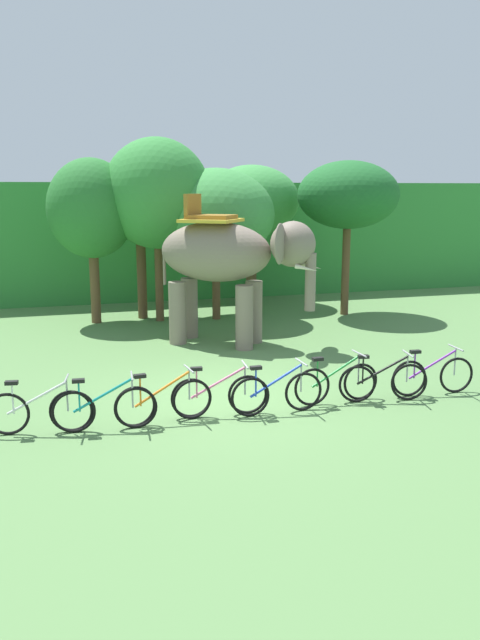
{
  "coord_description": "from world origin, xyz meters",
  "views": [
    {
      "loc": [
        -2.93,
        -11.12,
        3.9
      ],
      "look_at": [
        0.53,
        1.0,
        1.3
      ],
      "focal_mm": 35.75,
      "sensor_mm": 36.0,
      "label": 1
    }
  ],
  "objects_px": {
    "bike_teal": "(105,408)",
    "bike_pink": "(219,395)",
    "bike_white": "(39,411)",
    "tree_left": "(216,215)",
    "bike_orange": "(164,401)",
    "tree_center": "(252,201)",
    "tree_center_right": "(157,194)",
    "bike_purple": "(433,375)",
    "bike_green": "(336,383)",
    "tree_center_left": "(91,209)",
    "tree_far_left": "(348,195)",
    "elephant": "(228,258)",
    "bike_black": "(383,381)",
    "bike_blue": "(277,393)",
    "tree_far_right": "(139,203)"
  },
  "relations": [
    {
      "from": "tree_center_right",
      "to": "bike_purple",
      "type": "bearing_deg",
      "value": -64.96
    },
    {
      "from": "elephant",
      "to": "bike_green",
      "type": "height_order",
      "value": "elephant"
    },
    {
      "from": "bike_green",
      "to": "bike_purple",
      "type": "bearing_deg",
      "value": -1.85
    },
    {
      "from": "tree_center_right",
      "to": "tree_center_left",
      "type": "bearing_deg",
      "value": 172.7
    },
    {
      "from": "tree_center",
      "to": "bike_teal",
      "type": "distance_m",
      "value": 12.53
    },
    {
      "from": "bike_pink",
      "to": "bike_purple",
      "type": "relative_size",
      "value": 1.0
    },
    {
      "from": "tree_center_right",
      "to": "bike_purple",
      "type": "xyz_separation_m",
      "value": [
        3.95,
        -8.46,
        -3.37
      ]
    },
    {
      "from": "bike_teal",
      "to": "bike_white",
      "type": "bearing_deg",
      "value": 171.37
    },
    {
      "from": "bike_pink",
      "to": "tree_far_left",
      "type": "bearing_deg",
      "value": 52.39
    },
    {
      "from": "bike_blue",
      "to": "tree_far_right",
      "type": "bearing_deg",
      "value": 97.2
    },
    {
      "from": "bike_purple",
      "to": "tree_center",
      "type": "bearing_deg",
      "value": 92.46
    },
    {
      "from": "bike_black",
      "to": "bike_teal",
      "type": "bearing_deg",
      "value": -179.22
    },
    {
      "from": "tree_center_right",
      "to": "bike_white",
      "type": "height_order",
      "value": "tree_center_right"
    },
    {
      "from": "tree_far_left",
      "to": "bike_orange",
      "type": "xyz_separation_m",
      "value": [
        -7.05,
        -7.95,
        -3.32
      ]
    },
    {
      "from": "tree_left",
      "to": "tree_far_left",
      "type": "bearing_deg",
      "value": -5.69
    },
    {
      "from": "tree_far_left",
      "to": "bike_orange",
      "type": "relative_size",
      "value": 2.79
    },
    {
      "from": "bike_pink",
      "to": "bike_blue",
      "type": "height_order",
      "value": "same"
    },
    {
      "from": "bike_green",
      "to": "bike_purple",
      "type": "xyz_separation_m",
      "value": [
        1.99,
        -0.06,
        0.0
      ]
    },
    {
      "from": "tree_center_left",
      "to": "tree_center",
      "type": "height_order",
      "value": "tree_center_left"
    },
    {
      "from": "tree_far_left",
      "to": "elephant",
      "type": "height_order",
      "value": "tree_far_left"
    },
    {
      "from": "tree_center",
      "to": "bike_black",
      "type": "distance_m",
      "value": 11.08
    },
    {
      "from": "tree_center_right",
      "to": "bike_black",
      "type": "bearing_deg",
      "value": -71.67
    },
    {
      "from": "tree_far_left",
      "to": "bike_black",
      "type": "bearing_deg",
      "value": -110.28
    },
    {
      "from": "elephant",
      "to": "tree_center_left",
      "type": "bearing_deg",
      "value": 130.3
    },
    {
      "from": "bike_teal",
      "to": "bike_pink",
      "type": "distance_m",
      "value": 1.98
    },
    {
      "from": "bike_pink",
      "to": "bike_green",
      "type": "height_order",
      "value": "same"
    },
    {
      "from": "elephant",
      "to": "bike_pink",
      "type": "distance_m",
      "value": 5.6
    },
    {
      "from": "tree_far_right",
      "to": "tree_far_left",
      "type": "bearing_deg",
      "value": -10.62
    },
    {
      "from": "bike_pink",
      "to": "bike_green",
      "type": "distance_m",
      "value": 2.26
    },
    {
      "from": "bike_teal",
      "to": "tree_far_left",
      "type": "bearing_deg",
      "value": 44.96
    },
    {
      "from": "bike_purple",
      "to": "bike_white",
      "type": "bearing_deg",
      "value": -179.89
    },
    {
      "from": "tree_center_left",
      "to": "tree_left",
      "type": "distance_m",
      "value": 3.6
    },
    {
      "from": "bike_white",
      "to": "bike_pink",
      "type": "height_order",
      "value": "same"
    },
    {
      "from": "tree_far_right",
      "to": "bike_purple",
      "type": "relative_size",
      "value": 2.64
    },
    {
      "from": "bike_green",
      "to": "bike_black",
      "type": "xyz_separation_m",
      "value": [
        0.87,
        -0.17,
        0.0
      ]
    },
    {
      "from": "elephant",
      "to": "bike_orange",
      "type": "xyz_separation_m",
      "value": [
        -2.5,
        -5.16,
        -1.82
      ]
    },
    {
      "from": "tree_left",
      "to": "bike_orange",
      "type": "height_order",
      "value": "tree_left"
    },
    {
      "from": "bike_teal",
      "to": "tree_center",
      "type": "bearing_deg",
      "value": 61.68
    },
    {
      "from": "bike_orange",
      "to": "bike_purple",
      "type": "bearing_deg",
      "value": 1.11
    },
    {
      "from": "tree_far_left",
      "to": "bike_purple",
      "type": "distance_m",
      "value": 8.71
    },
    {
      "from": "tree_center_right",
      "to": "bike_green",
      "type": "height_order",
      "value": "tree_center_right"
    },
    {
      "from": "tree_far_right",
      "to": "bike_orange",
      "type": "bearing_deg",
      "value": -95.2
    },
    {
      "from": "bike_orange",
      "to": "tree_center_right",
      "type": "bearing_deg",
      "value": 81.54
    },
    {
      "from": "tree_left",
      "to": "tree_center",
      "type": "relative_size",
      "value": 0.96
    },
    {
      "from": "bike_white",
      "to": "bike_teal",
      "type": "xyz_separation_m",
      "value": [
        1.03,
        -0.16,
        0.0
      ]
    },
    {
      "from": "tree_far_right",
      "to": "bike_blue",
      "type": "xyz_separation_m",
      "value": [
        1.16,
        -9.2,
        -3.1
      ]
    },
    {
      "from": "elephant",
      "to": "bike_purple",
      "type": "bearing_deg",
      "value": -61.66
    },
    {
      "from": "tree_left",
      "to": "bike_green",
      "type": "relative_size",
      "value": 2.64
    },
    {
      "from": "bike_white",
      "to": "bike_purple",
      "type": "bearing_deg",
      "value": 0.11
    },
    {
      "from": "tree_center",
      "to": "bike_pink",
      "type": "height_order",
      "value": "tree_center"
    }
  ]
}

